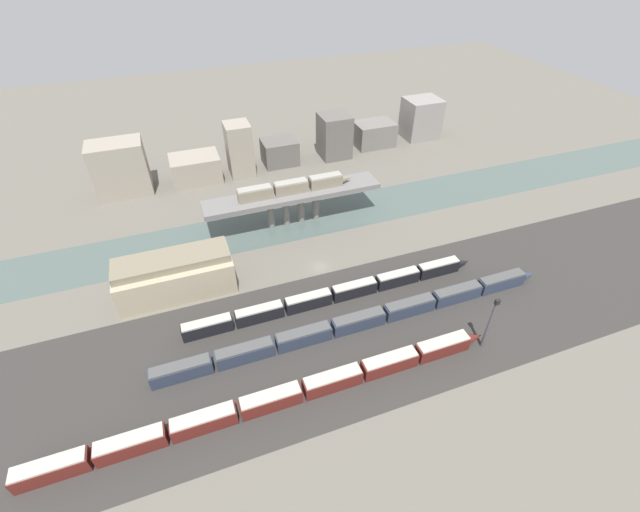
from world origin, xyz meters
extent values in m
plane|color=#666056|center=(0.00, 0.00, 0.00)|extent=(400.00, 400.00, 0.00)
cube|color=#33302D|center=(0.00, -24.00, 0.00)|extent=(280.00, 42.00, 0.01)
cube|color=#4C5B56|center=(0.00, 23.03, 0.00)|extent=(320.00, 19.08, 0.01)
cube|color=slate|center=(0.00, 23.03, 9.80)|extent=(53.15, 8.92, 1.47)
cylinder|color=gray|center=(-7.15, 23.03, 4.53)|extent=(2.08, 2.08, 9.06)
cylinder|color=gray|center=(-2.38, 23.03, 4.53)|extent=(2.08, 2.08, 9.06)
cylinder|color=gray|center=(2.38, 23.03, 4.53)|extent=(2.08, 2.08, 9.06)
cylinder|color=gray|center=(7.15, 23.03, 4.53)|extent=(2.08, 2.08, 9.06)
cube|color=gray|center=(-11.24, 23.03, 12.17)|extent=(9.92, 3.13, 3.29)
cube|color=#9E998E|center=(-11.24, 23.03, 14.02)|extent=(9.52, 2.88, 0.40)
cube|color=gray|center=(-0.47, 23.03, 12.17)|extent=(9.92, 3.13, 3.29)
cube|color=#9E998E|center=(-0.47, 23.03, 14.02)|extent=(9.52, 2.88, 0.40)
cube|color=gray|center=(10.30, 23.03, 12.17)|extent=(9.92, 3.13, 3.29)
cube|color=#9E998E|center=(10.30, 23.03, 14.02)|extent=(9.52, 2.88, 0.40)
cone|color=gray|center=(16.99, 23.03, 12.01)|extent=(3.47, 2.82, 2.82)
cube|color=#5B1E19|center=(-61.24, -36.07, 1.72)|extent=(12.09, 3.08, 3.44)
cube|color=#B7B2A3|center=(-61.24, -36.07, 3.64)|extent=(11.61, 2.83, 0.40)
cube|color=#5B1E19|center=(-48.50, -36.07, 1.72)|extent=(12.09, 3.08, 3.44)
cube|color=#B7B2A3|center=(-48.50, -36.07, 3.64)|extent=(11.61, 2.83, 0.40)
cube|color=#5B1E19|center=(-35.75, -36.07, 1.72)|extent=(12.09, 3.08, 3.44)
cube|color=#B7B2A3|center=(-35.75, -36.07, 3.64)|extent=(11.61, 2.83, 0.40)
cube|color=#5B1E19|center=(-23.01, -36.07, 1.72)|extent=(12.09, 3.08, 3.44)
cube|color=#B7B2A3|center=(-23.01, -36.07, 3.64)|extent=(11.61, 2.83, 0.40)
cube|color=#5B1E19|center=(-10.26, -36.07, 1.72)|extent=(12.09, 3.08, 3.44)
cube|color=#B7B2A3|center=(-10.26, -36.07, 3.64)|extent=(11.61, 2.83, 0.40)
cube|color=#5B1E19|center=(2.48, -36.07, 1.72)|extent=(12.09, 3.08, 3.44)
cube|color=#B7B2A3|center=(2.48, -36.07, 3.64)|extent=(11.61, 2.83, 0.40)
cube|color=#5B1E19|center=(15.22, -36.07, 1.72)|extent=(12.09, 3.08, 3.44)
cube|color=#B7B2A3|center=(15.22, -36.07, 3.64)|extent=(11.61, 2.83, 0.40)
cone|color=#5B1E19|center=(23.38, -36.07, 1.55)|extent=(4.23, 2.77, 2.77)
cube|color=#2D384C|center=(-38.53, -23.24, 1.71)|extent=(12.51, 2.97, 3.41)
cube|color=#4C4C4C|center=(-38.53, -23.24, 3.61)|extent=(12.01, 2.73, 0.40)
cube|color=#2D384C|center=(-25.33, -23.24, 1.71)|extent=(12.51, 2.97, 3.41)
cube|color=#4C4C4C|center=(-25.33, -23.24, 3.61)|extent=(12.01, 2.73, 0.40)
cube|color=#2D384C|center=(-12.12, -23.24, 1.71)|extent=(12.51, 2.97, 3.41)
cube|color=#4C4C4C|center=(-12.12, -23.24, 3.61)|extent=(12.01, 2.73, 0.40)
cube|color=#2D384C|center=(1.08, -23.24, 1.71)|extent=(12.51, 2.97, 3.41)
cube|color=#4C4C4C|center=(1.08, -23.24, 3.61)|extent=(12.01, 2.73, 0.40)
cube|color=#2D384C|center=(14.29, -23.24, 1.71)|extent=(12.51, 2.97, 3.41)
cube|color=#4C4C4C|center=(14.29, -23.24, 3.61)|extent=(12.01, 2.73, 0.40)
cube|color=#2D384C|center=(27.49, -23.24, 1.71)|extent=(12.51, 2.97, 3.41)
cube|color=#4C4C4C|center=(27.49, -23.24, 3.61)|extent=(12.01, 2.73, 0.40)
cube|color=#2D384C|center=(40.70, -23.24, 1.71)|extent=(12.51, 2.97, 3.41)
cube|color=#4C4C4C|center=(40.70, -23.24, 3.61)|extent=(12.01, 2.73, 0.40)
cone|color=#2D384C|center=(49.14, -23.24, 1.54)|extent=(4.38, 2.67, 2.67)
cube|color=black|center=(-31.74, -13.12, 1.67)|extent=(11.43, 2.66, 3.34)
cube|color=#B7B2A3|center=(-31.74, -13.12, 3.54)|extent=(10.97, 2.45, 0.40)
cube|color=black|center=(-19.67, -13.12, 1.67)|extent=(11.43, 2.66, 3.34)
cube|color=#B7B2A3|center=(-19.67, -13.12, 3.54)|extent=(10.97, 2.45, 0.40)
cube|color=black|center=(-7.60, -13.12, 1.67)|extent=(11.43, 2.66, 3.34)
cube|color=#B7B2A3|center=(-7.60, -13.12, 3.54)|extent=(10.97, 2.45, 0.40)
cube|color=black|center=(4.47, -13.12, 1.67)|extent=(11.43, 2.66, 3.34)
cube|color=#B7B2A3|center=(4.47, -13.12, 3.54)|extent=(10.97, 2.45, 0.40)
cube|color=black|center=(16.54, -13.12, 1.67)|extent=(11.43, 2.66, 3.34)
cube|color=#B7B2A3|center=(16.54, -13.12, 3.54)|extent=(10.97, 2.45, 0.40)
cube|color=black|center=(28.61, -13.12, 1.67)|extent=(11.43, 2.66, 3.34)
cube|color=#B7B2A3|center=(28.61, -13.12, 3.54)|extent=(10.97, 2.45, 0.40)
cone|color=black|center=(36.32, -13.12, 1.50)|extent=(4.00, 2.40, 2.40)
cube|color=tan|center=(-36.59, 3.80, 4.41)|extent=(27.90, 12.21, 8.82)
cube|color=#7C725C|center=(-36.59, 3.80, 9.79)|extent=(27.34, 8.55, 1.94)
cylinder|color=#4C4C51|center=(24.68, -37.63, 6.55)|extent=(0.70, 0.70, 13.09)
cube|color=black|center=(24.68, -37.63, 13.69)|extent=(1.00, 0.70, 1.20)
cube|color=gray|center=(-48.34, 59.83, 8.94)|extent=(17.13, 10.97, 17.87)
cube|color=gray|center=(-24.49, 60.30, 4.53)|extent=(16.69, 11.95, 9.05)
cube|color=gray|center=(-8.51, 59.65, 9.37)|extent=(8.58, 9.43, 18.74)
cube|color=#605B56|center=(6.87, 62.76, 4.56)|extent=(12.70, 10.41, 9.13)
cube|color=#605B56|center=(28.52, 61.87, 8.08)|extent=(11.13, 11.10, 16.17)
cube|color=slate|center=(47.27, 65.45, 4.71)|extent=(15.66, 11.12, 9.42)
cube|color=gray|center=(69.11, 66.53, 7.92)|extent=(14.09, 12.03, 15.83)
camera|label=1|loc=(-29.95, -82.86, 75.28)|focal=24.00mm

